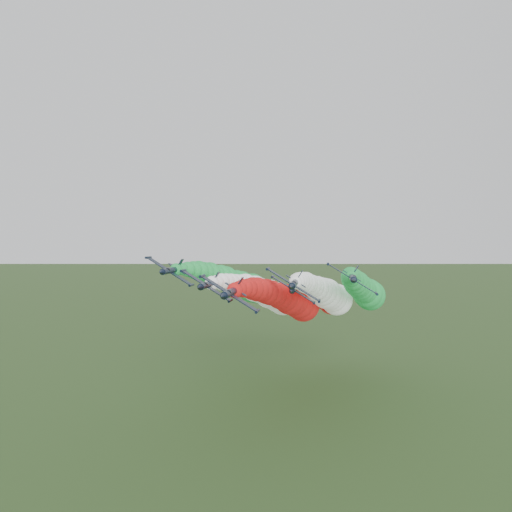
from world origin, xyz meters
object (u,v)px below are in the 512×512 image
at_px(jet_lead, 287,299).
at_px(jet_outer_right, 363,289).
at_px(jet_trail, 321,295).
at_px(jet_inner_right, 326,294).
at_px(jet_outer_left, 238,283).
at_px(jet_inner_left, 268,294).

distance_m(jet_lead, jet_outer_right, 27.16).
distance_m(jet_lead, jet_trail, 30.64).
distance_m(jet_inner_right, jet_outer_left, 28.08).
xyz_separation_m(jet_lead, jet_outer_left, (-16.66, 18.35, 2.61)).
xyz_separation_m(jet_inner_right, jet_trail, (-1.73, 19.63, -2.59)).
bearing_deg(jet_inner_left, jet_outer_right, 8.49).
bearing_deg(jet_outer_right, jet_inner_right, -143.91).
bearing_deg(jet_inner_left, jet_lead, -63.23).
xyz_separation_m(jet_outer_left, jet_outer_right, (37.33, -0.78, -1.23)).
relative_size(jet_outer_right, jet_trail, 1.00).
xyz_separation_m(jet_outer_left, jet_trail, (24.95, 11.09, -4.54)).
relative_size(jet_inner_right, jet_outer_left, 1.01).
bearing_deg(jet_inner_right, jet_outer_right, 36.09).
height_order(jet_inner_left, jet_outer_left, jet_outer_left).
bearing_deg(jet_inner_left, jet_inner_right, -12.30).
bearing_deg(jet_outer_left, jet_lead, -47.76).
bearing_deg(jet_inner_left, jet_outer_left, 153.70).
height_order(jet_lead, jet_inner_right, jet_inner_right).
distance_m(jet_lead, jet_inner_left, 15.09).
xyz_separation_m(jet_inner_left, jet_trail, (15.09, 15.96, -1.88)).
bearing_deg(jet_inner_right, jet_outer_left, 162.25).
relative_size(jet_outer_left, jet_outer_right, 0.99).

